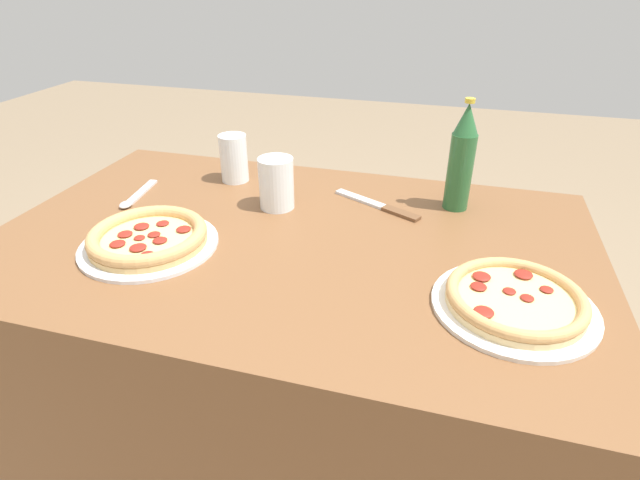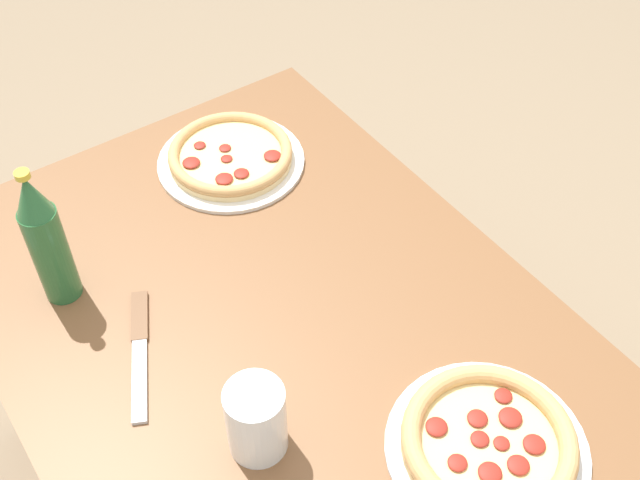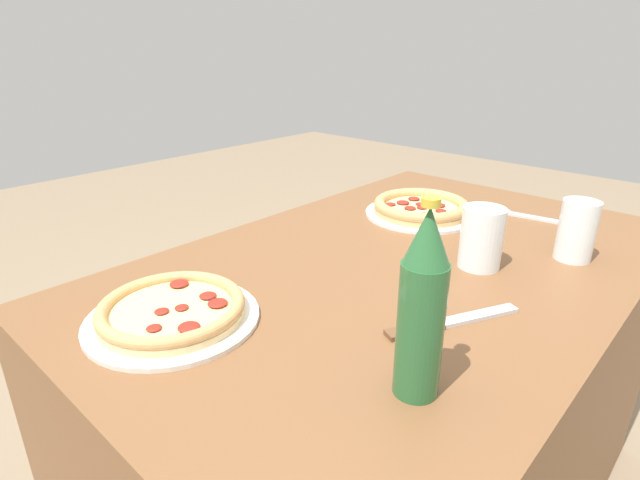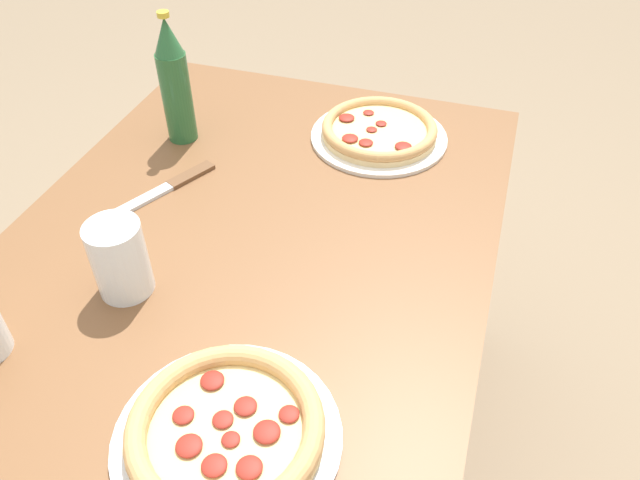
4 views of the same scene
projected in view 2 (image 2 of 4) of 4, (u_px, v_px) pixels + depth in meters
The scene contains 6 objects.
table at pixel (308, 469), 1.47m from camera, with size 1.28×0.80×0.70m.
pizza_margherita at pixel (488, 443), 1.09m from camera, with size 0.28×0.28×0.04m.
pizza_salami at pixel (231, 156), 1.50m from camera, with size 0.28×0.28×0.04m.
glass_mango_juice at pixel (256, 421), 1.07m from camera, with size 0.08×0.08×0.12m.
beer_bottle at pixel (46, 239), 1.21m from camera, with size 0.06×0.06×0.26m.
knife at pixel (140, 348), 1.22m from camera, with size 0.23×0.13×0.01m.
Camera 2 is at (0.58, -0.38, 1.71)m, focal length 45.00 mm.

